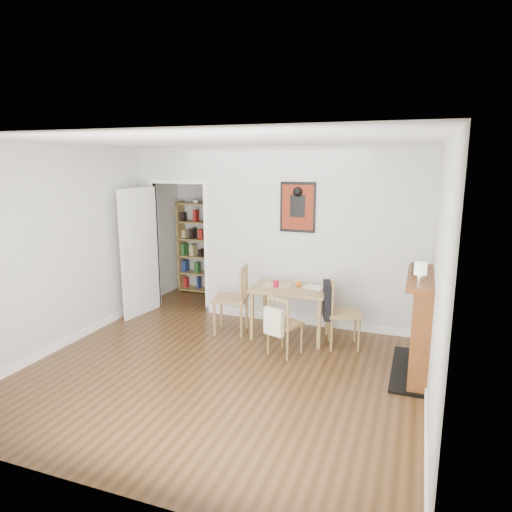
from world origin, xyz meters
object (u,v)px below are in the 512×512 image
at_px(chair_left, 231,299).
at_px(fireplace, 422,322).
at_px(dining_table, 291,293).
at_px(ceramic_jar_b, 420,264).
at_px(bookshelf, 197,248).
at_px(chair_front, 284,324).
at_px(red_glass, 276,284).
at_px(notebook, 315,287).
at_px(orange_fruit, 299,284).
at_px(chair_right, 343,313).
at_px(ceramic_jar_a, 417,268).
at_px(mantel_lamp, 420,270).

distance_m(chair_left, fireplace, 2.57).
xyz_separation_m(dining_table, ceramic_jar_b, (1.64, -0.21, 0.58)).
xyz_separation_m(dining_table, bookshelf, (-2.23, 1.59, 0.20)).
bearing_deg(chair_front, red_glass, 118.02).
distance_m(bookshelf, notebook, 2.95).
distance_m(chair_left, ceramic_jar_b, 2.57).
bearing_deg(orange_fruit, chair_right, -13.77).
bearing_deg(fireplace, dining_table, 162.08).
relative_size(orange_fruit, ceramic_jar_a, 0.58).
bearing_deg(chair_right, red_glass, 177.50).
bearing_deg(dining_table, red_glass, -165.66).
relative_size(dining_table, fireplace, 0.83).
bearing_deg(fireplace, ceramic_jar_b, 100.00).
relative_size(chair_left, ceramic_jar_a, 7.56).
xyz_separation_m(dining_table, fireplace, (1.70, -0.55, -0.01)).
xyz_separation_m(bookshelf, ceramic_jar_a, (3.83, -2.08, 0.40)).
distance_m(chair_left, bookshelf, 2.24).
height_order(fireplace, red_glass, fireplace).
bearing_deg(orange_fruit, ceramic_jar_a, -20.32).
bearing_deg(dining_table, fireplace, -17.92).
bearing_deg(ceramic_jar_a, red_glass, 166.17).
bearing_deg(mantel_lamp, fireplace, 78.99).
height_order(notebook, ceramic_jar_a, ceramic_jar_a).
height_order(chair_front, red_glass, red_glass).
bearing_deg(chair_left, ceramic_jar_b, -1.82).
distance_m(chair_right, mantel_lamp, 1.44).
xyz_separation_m(chair_front, red_glass, (-0.28, 0.53, 0.36)).
height_order(fireplace, ceramic_jar_a, ceramic_jar_a).
distance_m(chair_left, red_glass, 0.70).
xyz_separation_m(dining_table, chair_front, (0.09, -0.58, -0.23)).
height_order(dining_table, ceramic_jar_a, ceramic_jar_a).
bearing_deg(fireplace, chair_right, 154.56).
bearing_deg(ceramic_jar_b, fireplace, -80.00).
height_order(chair_front, ceramic_jar_a, ceramic_jar_a).
distance_m(dining_table, chair_left, 0.86).
distance_m(chair_front, ceramic_jar_b, 1.79).
bearing_deg(fireplace, mantel_lamp, -101.01).
height_order(chair_front, orange_fruit, orange_fruit).
relative_size(bookshelf, ceramic_jar_a, 12.90).
relative_size(chair_right, ceramic_jar_b, 9.88).
xyz_separation_m(chair_right, ceramic_jar_b, (0.90, -0.12, 0.74)).
height_order(chair_front, mantel_lamp, mantel_lamp).
xyz_separation_m(fireplace, ceramic_jar_b, (-0.06, 0.34, 0.59)).
distance_m(chair_left, ceramic_jar_a, 2.57).
bearing_deg(mantel_lamp, chair_right, 139.97).
distance_m(fireplace, ceramic_jar_a, 0.62).
bearing_deg(orange_fruit, fireplace, -20.98).
bearing_deg(ceramic_jar_a, fireplace, -30.72).
xyz_separation_m(bookshelf, mantel_lamp, (3.87, -2.44, 0.46)).
bearing_deg(mantel_lamp, chair_left, 163.75).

